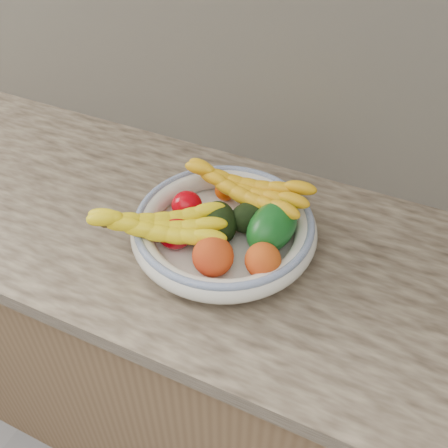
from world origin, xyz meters
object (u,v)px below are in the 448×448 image
green_mango (272,227)px  banana_bunch_front (159,228)px  fruit_bowl (224,228)px  banana_bunch_back (245,192)px

green_mango → banana_bunch_front: (-0.20, -0.11, 0.01)m
fruit_bowl → banana_bunch_front: size_ratio=1.34×
green_mango → banana_bunch_back: (-0.09, 0.07, 0.01)m
green_mango → fruit_bowl: bearing=-162.3°
fruit_bowl → banana_bunch_front: bearing=-139.6°
fruit_bowl → banana_bunch_front: banana_bunch_front is taller
banana_bunch_back → green_mango: bearing=-32.6°
fruit_bowl → banana_bunch_front: 0.14m
fruit_bowl → green_mango: (0.10, 0.02, 0.03)m
green_mango → banana_bunch_front: size_ratio=0.48×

